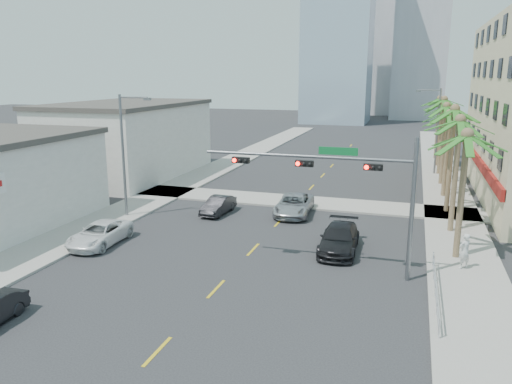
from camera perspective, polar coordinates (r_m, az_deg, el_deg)
ground at (r=21.95m, az=-8.63°, el=-15.01°), size 260.00×260.00×0.00m
sidewalk_right at (r=38.78m, az=21.64°, el=-3.05°), size 4.00×120.00×0.15m
sidewalk_left at (r=43.88m, az=-11.32°, el=-0.54°), size 4.00×120.00×0.15m
sidewalk_cross at (r=41.52m, az=4.75°, el=-1.11°), size 80.00×4.00×0.15m
building_left_far at (r=53.79m, az=-14.45°, el=5.64°), size 11.00×18.00×7.20m
tower_far_left at (r=114.32m, az=9.52°, el=19.95°), size 14.00×14.00×48.00m
tower_far_center at (r=143.14m, az=13.34°, el=17.19°), size 16.00×16.00×42.00m
traffic_signal_mast at (r=25.93m, az=10.51°, el=1.29°), size 11.12×0.54×7.20m
palm_tree_0 at (r=29.57m, az=22.99°, el=5.89°), size 4.80×4.80×7.80m
palm_tree_1 at (r=34.70m, az=22.30°, el=7.47°), size 4.80×4.80×8.16m
palm_tree_2 at (r=39.84m, az=21.79°, el=8.64°), size 4.80×4.80×8.52m
palm_tree_3 at (r=45.06m, az=21.27°, el=8.22°), size 4.80×4.80×7.80m
palm_tree_4 at (r=50.22m, az=20.97°, el=9.07°), size 4.80×4.80×8.16m
palm_tree_5 at (r=55.39m, az=20.72°, el=9.77°), size 4.80×4.80×8.52m
palm_tree_6 at (r=60.61m, az=20.43°, el=9.36°), size 4.80×4.80×7.80m
palm_tree_7 at (r=65.78m, az=20.26°, el=9.92°), size 4.80×4.80×8.16m
streetlight_left at (r=37.36m, az=-14.71°, el=4.69°), size 2.55×0.25×9.00m
streetlight_right at (r=55.55m, az=19.86°, el=7.02°), size 2.55×0.25×9.00m
guardrail at (r=25.23m, az=19.88°, el=-10.11°), size 0.08×8.08×1.00m
car_parked_far at (r=32.61m, az=-17.42°, el=-4.58°), size 2.47×5.06×1.38m
car_lane_left at (r=38.06m, az=-4.33°, el=-1.52°), size 1.63×4.06×1.31m
car_lane_center at (r=37.82m, az=4.36°, el=-1.46°), size 2.83×5.58×1.51m
car_lane_right at (r=30.38m, az=9.49°, el=-5.30°), size 2.33×5.37×1.54m
pedestrian at (r=29.15m, az=22.72°, el=-6.24°), size 0.85×0.81×1.95m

